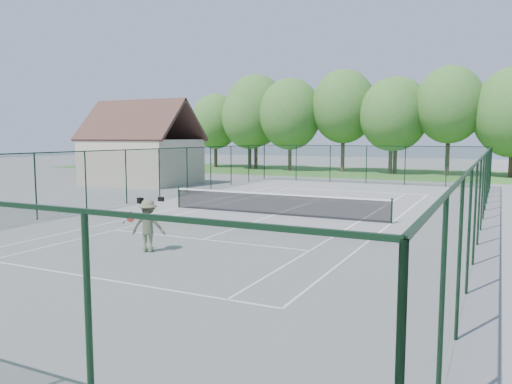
# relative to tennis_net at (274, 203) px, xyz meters

# --- Properties ---
(ground) EXTENTS (140.00, 140.00, 0.00)m
(ground) POSITION_rel_tennis_net_xyz_m (0.00, 0.00, -0.58)
(ground) COLOR gray
(ground) RESTS_ON ground
(grass_far) EXTENTS (80.00, 16.00, 0.01)m
(grass_far) POSITION_rel_tennis_net_xyz_m (0.00, 30.00, -0.57)
(grass_far) COLOR #437C2D
(grass_far) RESTS_ON ground
(court_lines) EXTENTS (11.05, 23.85, 0.01)m
(court_lines) POSITION_rel_tennis_net_xyz_m (0.00, 0.00, -0.57)
(court_lines) COLOR white
(court_lines) RESTS_ON ground
(tennis_net) EXTENTS (11.08, 0.08, 1.10)m
(tennis_net) POSITION_rel_tennis_net_xyz_m (0.00, 0.00, 0.00)
(tennis_net) COLOR black
(tennis_net) RESTS_ON ground
(fence_enclosure) EXTENTS (18.05, 36.05, 3.02)m
(fence_enclosure) POSITION_rel_tennis_net_xyz_m (0.00, 0.00, 0.98)
(fence_enclosure) COLOR #19351F
(fence_enclosure) RESTS_ON ground
(utility_building) EXTENTS (8.60, 6.27, 6.63)m
(utility_building) POSITION_rel_tennis_net_xyz_m (-16.00, 10.00, 2.54)
(utility_building) COLOR beige
(utility_building) RESTS_ON ground
(tree_line_far) EXTENTS (39.40, 6.40, 9.70)m
(tree_line_far) POSITION_rel_tennis_net_xyz_m (0.00, 30.00, 5.42)
(tree_line_far) COLOR #472F24
(tree_line_far) RESTS_ON ground
(sports_bag_a) EXTENTS (0.46, 0.38, 0.32)m
(sports_bag_a) POSITION_rel_tennis_net_xyz_m (-8.43, 0.47, -0.42)
(sports_bag_a) COLOR black
(sports_bag_a) RESTS_ON ground
(sports_bag_b) EXTENTS (0.34, 0.23, 0.25)m
(sports_bag_b) POSITION_rel_tennis_net_xyz_m (-7.96, 1.73, -0.45)
(sports_bag_b) COLOR black
(sports_bag_b) RESTS_ON ground
(tennis_player) EXTENTS (1.80, 1.01, 1.70)m
(tennis_player) POSITION_rel_tennis_net_xyz_m (-0.55, -8.81, 0.28)
(tennis_player) COLOR #555B41
(tennis_player) RESTS_ON ground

